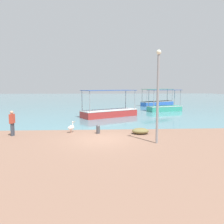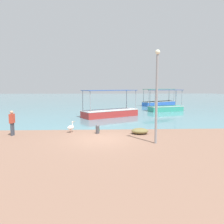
# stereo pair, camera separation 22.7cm
# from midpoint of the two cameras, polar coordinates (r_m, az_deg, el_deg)

# --- Properties ---
(ground) EXTENTS (120.00, 120.00, 0.00)m
(ground) POSITION_cam_midpoint_polar(r_m,az_deg,el_deg) (13.91, -3.22, -7.01)
(ground) COLOR #86624F
(harbor_water) EXTENTS (110.00, 90.00, 0.00)m
(harbor_water) POSITION_cam_midpoint_polar(r_m,az_deg,el_deg) (61.61, -3.23, 3.53)
(harbor_water) COLOR teal
(harbor_water) RESTS_ON ground
(fishing_boat_outer) EXTENTS (6.46, 4.94, 2.91)m
(fishing_boat_outer) POSITION_cam_midpoint_polar(r_m,az_deg,el_deg) (24.02, -0.95, 0.13)
(fishing_boat_outer) COLOR #BC302D
(fishing_boat_outer) RESTS_ON harbor_water
(fishing_boat_center) EXTENTS (4.94, 2.91, 2.88)m
(fishing_boat_center) POSITION_cam_midpoint_polar(r_m,az_deg,el_deg) (30.35, 13.33, 1.27)
(fishing_boat_center) COLOR teal
(fishing_boat_center) RESTS_ON harbor_water
(fishing_boat_near_left) EXTENTS (6.62, 4.85, 2.88)m
(fishing_boat_near_left) POSITION_cam_midpoint_polar(r_m,az_deg,el_deg) (39.40, 11.65, 2.50)
(fishing_boat_near_left) COLOR blue
(fishing_boat_near_left) RESTS_ON harbor_water
(pelican) EXTENTS (0.60, 0.69, 0.80)m
(pelican) POSITION_cam_midpoint_polar(r_m,az_deg,el_deg) (16.00, -11.00, -3.95)
(pelican) COLOR #E0997A
(pelican) RESTS_ON ground
(lamp_post) EXTENTS (0.28, 0.28, 5.33)m
(lamp_post) POSITION_cam_midpoint_polar(r_m,az_deg,el_deg) (12.69, 11.38, 5.32)
(lamp_post) COLOR gray
(lamp_post) RESTS_ON ground
(mooring_bollard) EXTENTS (0.27, 0.27, 0.64)m
(mooring_bollard) POSITION_cam_midpoint_polar(r_m,az_deg,el_deg) (15.40, -4.09, -4.39)
(mooring_bollard) COLOR #47474C
(mooring_bollard) RESTS_ON ground
(fisherman_standing) EXTENTS (0.28, 0.43, 1.69)m
(fisherman_standing) POSITION_cam_midpoint_polar(r_m,az_deg,el_deg) (16.08, -25.00, -2.48)
(fisherman_standing) COLOR #3C424E
(fisherman_standing) RESTS_ON ground
(net_pile) EXTENTS (1.18, 1.00, 0.40)m
(net_pile) POSITION_cam_midpoint_polar(r_m,az_deg,el_deg) (15.44, 6.98, -4.93)
(net_pile) COLOR olive
(net_pile) RESTS_ON ground
(glass_bottle) EXTENTS (0.07, 0.07, 0.27)m
(glass_bottle) POSITION_cam_midpoint_polar(r_m,az_deg,el_deg) (16.13, -3.65, -4.73)
(glass_bottle) COLOR #3F7F4C
(glass_bottle) RESTS_ON ground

